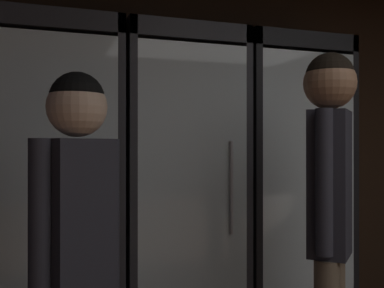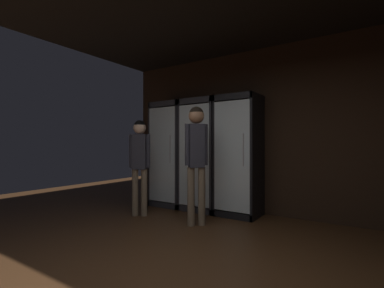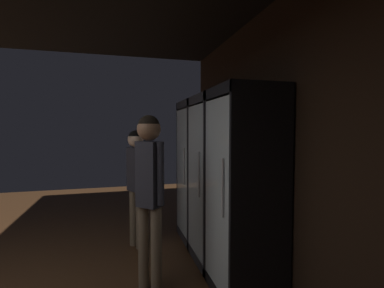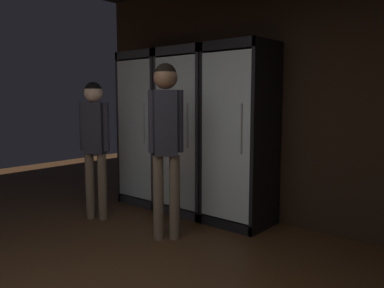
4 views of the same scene
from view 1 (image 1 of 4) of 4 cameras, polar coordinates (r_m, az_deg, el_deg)
The scene contains 6 objects.
wall_back at distance 3.48m, azimuth 17.04°, elevation 1.23°, with size 6.00×0.06×2.80m, color black.
cooler_far_left at distance 2.56m, azimuth -17.44°, elevation -8.07°, with size 0.68×0.60×1.98m.
cooler_left at distance 2.67m, azimuth -2.00°, elevation -7.65°, with size 0.68×0.60×1.98m.
cooler_center at distance 2.95m, azimuth 11.36°, elevation -6.96°, with size 0.68×0.60×1.98m.
shopper_near at distance 1.61m, azimuth -14.56°, elevation -12.10°, with size 0.31×0.24×1.57m.
shopper_far at distance 2.02m, azimuth 17.30°, elevation -6.65°, with size 0.27×0.26×1.72m.
Camera 1 is at (-2.03, 0.20, 1.32)m, focal length 41.51 mm.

